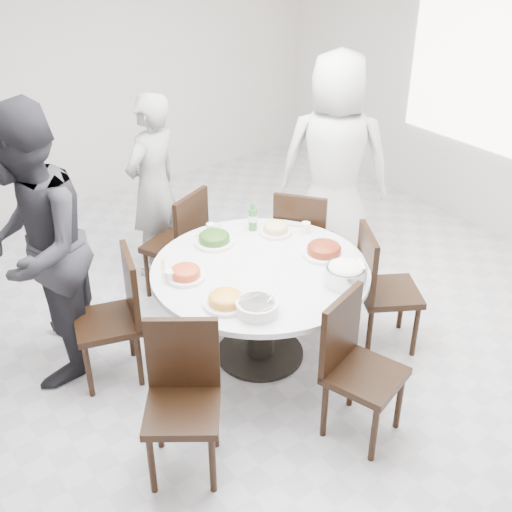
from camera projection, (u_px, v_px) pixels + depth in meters
floor at (239, 331)px, 5.00m from camera, size 6.00×6.00×0.01m
wall_back at (64, 72)px, 6.39m from camera, size 6.00×0.01×2.80m
wall_right at (506, 89)px, 5.84m from camera, size 0.01×6.00×2.80m
window at (507, 79)px, 5.78m from camera, size 0.04×2.20×1.40m
dining_table at (260, 313)px, 4.56m from camera, size 1.50×1.50×0.75m
chair_ne at (303, 239)px, 5.30m from camera, size 0.59×0.59×0.95m
chair_n at (174, 243)px, 5.24m from camera, size 0.55×0.55×0.95m
chair_nw at (106, 320)px, 4.32m from camera, size 0.52×0.52×0.95m
chair_sw at (182, 408)px, 3.59m from camera, size 0.59×0.59×0.95m
chair_s at (366, 373)px, 3.85m from camera, size 0.53×0.53×0.95m
chair_se at (390, 289)px, 4.64m from camera, size 0.58×0.58×0.95m
diner_right at (335, 165)px, 5.43m from camera, size 1.10×1.08×1.92m
diner_middle at (153, 187)px, 5.40m from camera, size 0.69×0.58×1.61m
diner_left at (34, 249)px, 4.15m from camera, size 1.10×1.19×1.95m
dish_greens at (214, 239)px, 4.65m from camera, size 0.29×0.29×0.07m
dish_pale at (276, 230)px, 4.79m from camera, size 0.24×0.24×0.06m
dish_orange at (185, 274)px, 4.24m from camera, size 0.26×0.26×0.07m
dish_redbrown at (324, 250)px, 4.50m from camera, size 0.31×0.31×0.08m
dish_tofu at (226, 301)px, 3.97m from camera, size 0.28×0.28×0.07m
rice_bowl at (345, 276)px, 4.18m from camera, size 0.27×0.27×0.12m
soup_bowl at (257, 307)px, 3.90m from camera, size 0.26×0.26×0.08m
beverage_bottle at (253, 216)px, 4.80m from camera, size 0.06×0.06×0.22m
tea_cups at (216, 228)px, 4.80m from camera, size 0.07×0.07×0.08m
chopsticks at (209, 233)px, 4.80m from camera, size 0.24×0.04×0.01m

